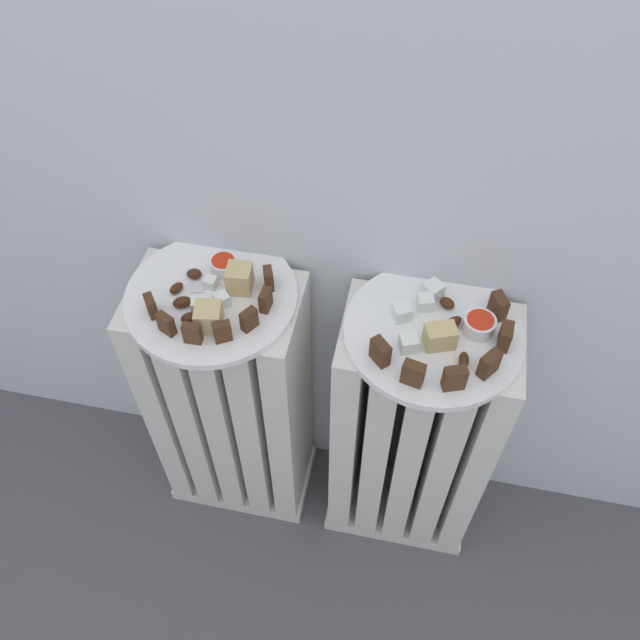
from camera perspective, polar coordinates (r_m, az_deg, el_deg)
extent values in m
plane|color=#4C4C51|center=(1.44, -2.46, -24.25)|extent=(6.00, 6.00, 0.00)
cube|color=silver|center=(1.54, -6.38, -12.78)|extent=(0.29, 0.17, 0.03)
cube|color=silver|center=(1.30, -12.41, -5.80)|extent=(0.04, 0.17, 0.58)
cube|color=silver|center=(1.29, -10.03, -6.28)|extent=(0.04, 0.17, 0.58)
cube|color=silver|center=(1.27, -7.59, -6.76)|extent=(0.04, 0.17, 0.58)
cube|color=silver|center=(1.26, -5.08, -7.23)|extent=(0.04, 0.17, 0.58)
cube|color=silver|center=(1.25, -2.53, -7.71)|extent=(0.04, 0.17, 0.58)
cube|color=silver|center=(1.51, 6.56, -15.11)|extent=(0.29, 0.17, 0.03)
cube|color=silver|center=(1.24, 2.56, -8.60)|extent=(0.04, 0.17, 0.58)
cube|color=silver|center=(1.24, 5.20, -9.03)|extent=(0.04, 0.17, 0.58)
cube|color=silver|center=(1.24, 7.85, -9.45)|extent=(0.04, 0.17, 0.58)
cube|color=silver|center=(1.24, 10.49, -9.84)|extent=(0.04, 0.17, 0.58)
cube|color=silver|center=(1.25, 13.13, -10.21)|extent=(0.04, 0.17, 0.58)
cylinder|color=white|center=(1.03, -9.29, 1.97)|extent=(0.27, 0.27, 0.01)
cylinder|color=white|center=(0.99, 9.69, -1.04)|extent=(0.27, 0.27, 0.01)
cube|color=#472B19|center=(1.01, -14.26, 1.16)|extent=(0.03, 0.03, 0.04)
cube|color=#472B19|center=(0.98, -13.04, -0.34)|extent=(0.03, 0.02, 0.04)
cube|color=#472B19|center=(0.96, -10.90, -1.14)|extent=(0.03, 0.01, 0.04)
cube|color=#472B19|center=(0.96, -8.36, -1.01)|extent=(0.03, 0.02, 0.04)
cube|color=#472B19|center=(0.97, -6.10, 0.04)|extent=(0.02, 0.03, 0.04)
cube|color=#472B19|center=(0.99, -4.68, 1.71)|extent=(0.02, 0.03, 0.04)
cube|color=#472B19|center=(1.02, -4.42, 3.56)|extent=(0.02, 0.03, 0.04)
cube|color=tan|center=(0.98, -9.52, 0.28)|extent=(0.04, 0.05, 0.04)
cube|color=tan|center=(1.02, -6.90, 3.55)|extent=(0.04, 0.04, 0.04)
cube|color=white|center=(1.01, -10.41, 1.30)|extent=(0.02, 0.02, 0.02)
cube|color=white|center=(1.03, -9.35, 3.19)|extent=(0.02, 0.02, 0.02)
cube|color=white|center=(1.01, -8.41, 1.72)|extent=(0.03, 0.03, 0.02)
ellipsoid|color=#3D1E0F|center=(1.02, -11.73, 1.50)|extent=(0.03, 0.03, 0.02)
ellipsoid|color=#3D1E0F|center=(1.04, -12.19, 2.69)|extent=(0.02, 0.03, 0.01)
ellipsoid|color=#3D1E0F|center=(1.05, -10.72, 3.90)|extent=(0.03, 0.02, 0.02)
ellipsoid|color=#3D1E0F|center=(1.00, -11.17, 0.20)|extent=(0.03, 0.03, 0.01)
cylinder|color=white|center=(1.05, -8.25, 4.67)|extent=(0.04, 0.04, 0.02)
cylinder|color=red|center=(1.05, -8.28, 4.89)|extent=(0.04, 0.04, 0.01)
cube|color=#472B19|center=(0.93, 5.19, -2.73)|extent=(0.03, 0.03, 0.04)
cube|color=#472B19|center=(0.91, 7.98, -4.57)|extent=(0.03, 0.02, 0.04)
cube|color=#472B19|center=(0.92, 11.45, -4.91)|extent=(0.03, 0.03, 0.04)
cube|color=#472B19|center=(0.94, 14.30, -3.67)|extent=(0.03, 0.03, 0.04)
cube|color=#472B19|center=(0.98, 15.57, -1.37)|extent=(0.02, 0.03, 0.04)
cube|color=#472B19|center=(1.01, 15.03, 1.15)|extent=(0.03, 0.03, 0.04)
cube|color=tan|center=(0.96, 10.24, -1.40)|extent=(0.05, 0.04, 0.04)
cube|color=white|center=(1.00, 9.00, 1.50)|extent=(0.03, 0.03, 0.02)
cube|color=white|center=(0.95, 7.59, -1.97)|extent=(0.03, 0.03, 0.02)
cube|color=white|center=(1.02, 9.67, 2.52)|extent=(0.04, 0.04, 0.03)
cube|color=white|center=(0.98, 7.00, 0.67)|extent=(0.03, 0.03, 0.02)
ellipsoid|color=#3D1E0F|center=(0.99, 11.33, -0.21)|extent=(0.03, 0.03, 0.02)
ellipsoid|color=#3D1E0F|center=(1.01, 10.83, 1.44)|extent=(0.03, 0.03, 0.01)
ellipsoid|color=#3D1E0F|center=(0.95, 12.21, -3.39)|extent=(0.02, 0.03, 0.02)
cylinder|color=white|center=(0.99, 13.46, -0.42)|extent=(0.05, 0.05, 0.02)
cylinder|color=red|center=(0.98, 13.53, -0.19)|extent=(0.04, 0.04, 0.01)
cube|color=silver|center=(1.00, -10.94, 0.26)|extent=(0.02, 0.07, 0.00)
cube|color=silver|center=(1.04, -10.44, 2.78)|extent=(0.02, 0.02, 0.00)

